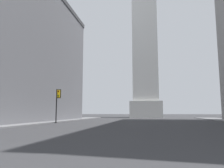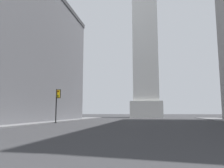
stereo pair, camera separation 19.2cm
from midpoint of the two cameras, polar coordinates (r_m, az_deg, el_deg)
The scene contains 3 objects.
sidewalk_left at distance 29.62m, azimuth -24.59°, elevation -9.61°, with size 5.00×77.83×0.15m, color slate.
obelisk at distance 73.94m, azimuth 8.32°, elevation 19.29°, with size 9.21×9.21×71.80m.
traffic_light_mid_left at distance 33.53m, azimuth -14.21°, elevation -4.18°, with size 0.77×0.51×5.02m.
Camera 1 is at (0.78, -1.25, 1.55)m, focal length 35.00 mm.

